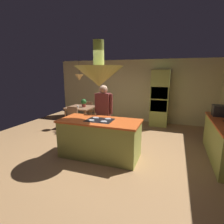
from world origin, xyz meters
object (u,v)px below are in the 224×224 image
(dining_table, at_px, (81,110))
(kitchen_island, at_px, (100,138))
(microwave_on_counter, at_px, (222,111))
(cup_on_table, at_px, (78,107))
(person_at_island, at_px, (104,111))
(oven_tower, at_px, (160,98))
(chair_facing_island, at_px, (71,118))
(chair_by_back_wall, at_px, (89,110))
(potted_plant_on_table, at_px, (84,103))

(dining_table, bearing_deg, kitchen_island, -51.01)
(kitchen_island, height_order, microwave_on_counter, microwave_on_counter)
(cup_on_table, bearing_deg, person_at_island, -37.33)
(oven_tower, height_order, chair_facing_island, oven_tower)
(dining_table, bearing_deg, chair_by_back_wall, 90.00)
(kitchen_island, relative_size, chair_facing_island, 2.23)
(kitchen_island, height_order, oven_tower, oven_tower)
(microwave_on_counter, bearing_deg, kitchen_island, -152.93)
(chair_facing_island, bearing_deg, chair_by_back_wall, 90.00)
(dining_table, distance_m, cup_on_table, 0.28)
(kitchen_island, bearing_deg, potted_plant_on_table, 126.45)
(chair_facing_island, relative_size, chair_by_back_wall, 1.00)
(chair_by_back_wall, relative_size, potted_plant_on_table, 2.90)
(chair_by_back_wall, height_order, potted_plant_on_table, potted_plant_on_table)
(kitchen_island, relative_size, microwave_on_counter, 4.22)
(kitchen_island, height_order, chair_facing_island, kitchen_island)
(person_at_island, xyz_separation_m, potted_plant_on_table, (-1.38, 1.40, -0.05))
(kitchen_island, distance_m, potted_plant_on_table, 2.68)
(person_at_island, distance_m, potted_plant_on_table, 1.96)
(chair_facing_island, distance_m, microwave_on_counter, 4.57)
(microwave_on_counter, bearing_deg, potted_plant_on_table, 171.33)
(kitchen_island, relative_size, cup_on_table, 21.57)
(dining_table, height_order, person_at_island, person_at_island)
(cup_on_table, bearing_deg, microwave_on_counter, -5.25)
(person_at_island, height_order, cup_on_table, person_at_island)
(dining_table, distance_m, person_at_island, 2.07)
(potted_plant_on_table, distance_m, cup_on_table, 0.31)
(cup_on_table, bearing_deg, oven_tower, 26.25)
(kitchen_island, height_order, chair_by_back_wall, kitchen_island)
(dining_table, distance_m, microwave_on_counter, 4.60)
(chair_facing_island, xyz_separation_m, potted_plant_on_table, (0.13, 0.71, 0.42))
(dining_table, xyz_separation_m, chair_by_back_wall, (0.00, 0.69, -0.15))
(oven_tower, xyz_separation_m, person_at_island, (-1.29, -2.52, -0.09))
(dining_table, xyz_separation_m, potted_plant_on_table, (0.13, 0.02, 0.27))
(kitchen_island, height_order, cup_on_table, kitchen_island)
(person_at_island, xyz_separation_m, cup_on_table, (-1.50, 1.14, -0.17))
(kitchen_island, xyz_separation_m, person_at_island, (-0.19, 0.72, 0.51))
(oven_tower, distance_m, microwave_on_counter, 2.50)
(person_at_island, relative_size, cup_on_table, 18.84)
(chair_facing_island, relative_size, microwave_on_counter, 1.89)
(kitchen_island, bearing_deg, person_at_island, 104.71)
(kitchen_island, distance_m, oven_tower, 3.48)
(chair_facing_island, bearing_deg, oven_tower, 33.15)
(oven_tower, xyz_separation_m, potted_plant_on_table, (-2.67, -1.12, -0.14))
(potted_plant_on_table, bearing_deg, chair_by_back_wall, 101.21)
(oven_tower, distance_m, cup_on_table, 3.12)
(kitchen_island, height_order, potted_plant_on_table, potted_plant_on_table)
(kitchen_island, relative_size, chair_by_back_wall, 2.23)
(oven_tower, bearing_deg, potted_plant_on_table, -157.25)
(chair_by_back_wall, distance_m, cup_on_table, 0.97)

